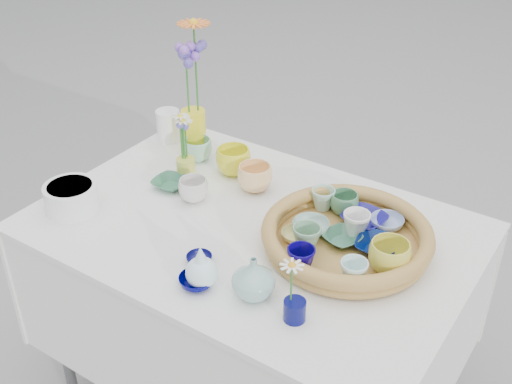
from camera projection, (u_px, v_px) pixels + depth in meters
The scene contains 32 objects.
wicker_tray at pixel (347, 238), 1.76m from camera, with size 0.47×0.47×0.08m, color olive, non-canonical shape.
tray_ceramic_0 at pixel (364, 220), 1.85m from camera, with size 0.12×0.12×0.03m, color navy.
tray_ceramic_1 at pixel (377, 246), 1.74m from camera, with size 0.12×0.12×0.03m, color #00114F.
tray_ceramic_2 at pixel (389, 257), 1.65m from camera, with size 0.11×0.11×0.09m, color #D3CA42.
tray_ceramic_3 at pixel (342, 238), 1.77m from camera, with size 0.10×0.10×0.02m, color #3C7458.
tray_ceramic_4 at pixel (306, 238), 1.73m from camera, with size 0.08×0.08×0.07m, color #71A27D.
tray_ceramic_5 at pixel (311, 227), 1.81m from camera, with size 0.11×0.11×0.03m, color #93B8AD.
tray_ceramic_6 at pixel (323, 199), 1.90m from camera, with size 0.07×0.07×0.07m, color #ADDBC5.
tray_ceramic_7 at pixel (356, 224), 1.79m from camera, with size 0.08×0.08×0.07m, color white.
tray_ceramic_8 at pixel (387, 223), 1.83m from camera, with size 0.10×0.10×0.03m, color #A2B9E3.
tray_ceramic_9 at pixel (301, 259), 1.66m from camera, with size 0.07×0.07×0.07m, color #0A015C.
tray_ceramic_10 at pixel (297, 236), 1.78m from camera, with size 0.09×0.09×0.03m, color #E9D881.
tray_ceramic_11 at pixel (354, 273), 1.61m from camera, with size 0.07×0.07×0.07m, color silver.
tray_ceramic_12 at pixel (344, 203), 1.88m from camera, with size 0.08×0.08×0.07m, color #4C865C.
loose_ceramic_0 at pixel (233, 161), 2.11m from camera, with size 0.12×0.12×0.09m, color yellow.
loose_ceramic_1 at pixel (255, 178), 2.02m from camera, with size 0.11×0.11×0.09m, color #FFC880.
loose_ceramic_2 at pixel (170, 183), 2.05m from camera, with size 0.11×0.11×0.03m, color #347151.
loose_ceramic_3 at pixel (193, 190), 1.98m from camera, with size 0.09×0.09×0.07m, color silver.
loose_ceramic_4 at pixel (199, 259), 1.73m from camera, with size 0.07×0.07×0.02m, color #11115B.
loose_ceramic_5 at pixel (198, 150), 2.19m from camera, with size 0.10×0.10×0.08m, color #94D1B3.
loose_ceramic_6 at pixel (197, 281), 1.64m from camera, with size 0.09×0.09×0.03m, color #000056.
fluted_bowl at pixel (71, 198), 1.93m from camera, with size 0.16×0.16×0.08m, color white, non-canonical shape.
bud_vase_paleblue at pixel (201, 266), 1.62m from camera, with size 0.08×0.08×0.13m, color white, non-canonical shape.
bud_vase_seafoam at pixel (254, 278), 1.59m from camera, with size 0.11×0.11×0.12m, color #8DB9B2.
bud_vase_cobalt at pixel (295, 310), 1.53m from camera, with size 0.06×0.06×0.06m, color #080B4E.
single_daisy at pixel (291, 283), 1.50m from camera, with size 0.07×0.07×0.12m, color white, non-canonical shape.
tall_vase_yellow at pixel (194, 131), 2.22m from camera, with size 0.08×0.08×0.16m, color yellow.
gerbera at pixel (196, 68), 2.11m from camera, with size 0.12×0.12×0.32m, color orange, non-canonical shape.
hydrangea at pixel (187, 83), 2.12m from camera, with size 0.08×0.08×0.29m, color #5747A9, non-canonical shape.
white_pitcher at pixel (168, 125), 2.31m from camera, with size 0.12×0.09×0.11m, color white, non-canonical shape.
daisy_cup at pixel (186, 168), 2.10m from camera, with size 0.06×0.06×0.07m, color #C8CD48.
daisy_posy at pixel (186, 135), 2.05m from camera, with size 0.08×0.08×0.16m, color white, non-canonical shape.
Camera 1 is at (0.86, -1.28, 1.85)m, focal length 45.00 mm.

